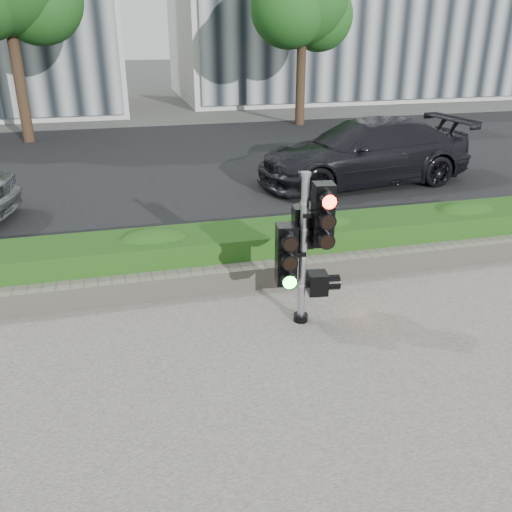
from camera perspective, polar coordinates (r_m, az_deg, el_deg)
name	(u,v)px	position (r m, az deg, el deg)	size (l,w,h in m)	color
ground	(276,357)	(6.66, 2.12, -10.60)	(120.00, 120.00, 0.00)	#51514C
road	(178,165)	(15.82, -8.24, 9.50)	(60.00, 13.00, 0.02)	black
curb	(225,254)	(9.34, -3.31, 0.21)	(60.00, 0.25, 0.12)	gray
stone_wall	(241,277)	(8.16, -1.61, -2.21)	(12.00, 0.32, 0.34)	gray
hedge	(232,250)	(8.68, -2.58, 0.59)	(12.00, 1.00, 0.68)	#317323
tree_right	(302,1)	(22.03, 4.89, 25.19)	(4.10, 3.58, 6.53)	black
traffic_signal	(305,242)	(6.91, 5.19, 1.49)	(0.73, 0.56, 2.04)	black
car_dark	(364,152)	(13.85, 11.28, 10.69)	(2.19, 5.38, 1.56)	black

